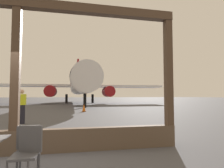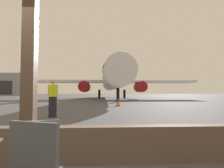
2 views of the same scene
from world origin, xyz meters
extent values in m
plane|color=#4C4C51|center=(0.00, 40.00, 0.00)|extent=(220.00, 220.00, 0.00)
cube|color=brown|center=(0.00, 0.00, 0.29)|extent=(8.47, 0.24, 0.59)
cube|color=#4C3828|center=(0.00, 0.00, 1.83)|extent=(0.20, 0.20, 3.65)
cube|color=#4C4C51|center=(0.69, -1.62, 0.71)|extent=(0.39, 0.17, 0.44)
cube|color=#4C4C51|center=(0.59, -1.31, 0.68)|extent=(0.40, 0.12, 0.41)
cylinder|color=silver|center=(2.99, 30.90, 3.44)|extent=(3.56, 27.85, 3.56)
cone|color=silver|center=(2.99, 15.68, 3.44)|extent=(3.38, 2.60, 3.38)
cylinder|color=black|center=(2.99, 17.58, 3.59)|extent=(3.63, 0.90, 3.63)
cube|color=silver|center=(-5.05, 30.25, 3.14)|extent=(14.28, 4.20, 0.36)
cube|color=silver|center=(11.02, 30.25, 3.14)|extent=(14.28, 4.20, 0.36)
cylinder|color=maroon|center=(-1.99, 28.85, 2.14)|extent=(1.90, 3.20, 1.90)
cylinder|color=maroon|center=(7.97, 28.85, 2.14)|extent=(1.90, 3.20, 1.90)
cube|color=maroon|center=(2.99, 43.32, 7.62)|extent=(0.36, 4.40, 5.20)
cylinder|color=black|center=(2.99, 17.88, 0.83)|extent=(0.36, 0.36, 1.66)
cylinder|color=black|center=(0.59, 31.25, 0.83)|extent=(0.44, 0.44, 1.66)
cylinder|color=black|center=(5.39, 31.25, 0.83)|extent=(0.44, 0.44, 1.66)
cube|color=black|center=(-1.10, 5.44, 0.47)|extent=(0.32, 0.20, 0.95)
cube|color=yellow|center=(-1.10, 5.44, 1.23)|extent=(0.40, 0.22, 0.55)
sphere|color=tan|center=(-1.10, 5.44, 1.63)|extent=(0.22, 0.22, 0.22)
cylinder|color=yellow|center=(-1.16, 5.20, 1.20)|extent=(0.09, 0.09, 0.52)
cylinder|color=yellow|center=(-1.04, 5.67, 1.20)|extent=(0.09, 0.09, 0.52)
cone|color=orange|center=(2.50, 12.08, 0.34)|extent=(0.32, 0.32, 0.68)
cube|color=black|center=(2.50, 12.08, 0.01)|extent=(0.36, 0.36, 0.03)
cube|color=gray|center=(-38.02, 68.89, 4.08)|extent=(20.50, 13.03, 8.16)
camera|label=1|loc=(1.34, -5.14, 1.43)|focal=30.89mm
camera|label=2|loc=(1.18, -2.96, 1.14)|focal=28.75mm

